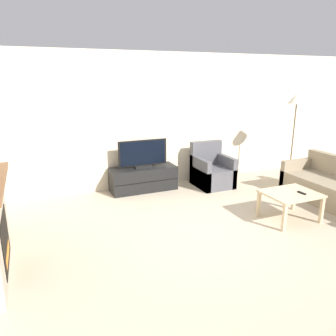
# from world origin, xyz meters

# --- Properties ---
(ground_plane) EXTENTS (24.00, 24.00, 0.00)m
(ground_plane) POSITION_xyz_m (0.00, 0.00, 0.00)
(ground_plane) COLOR tan
(wall_back) EXTENTS (12.00, 0.06, 2.70)m
(wall_back) POSITION_xyz_m (0.00, 2.60, 1.35)
(wall_back) COLOR beige
(wall_back) RESTS_ON ground
(tv_stand) EXTENTS (1.32, 0.49, 0.48)m
(tv_stand) POSITION_xyz_m (-0.45, 2.29, 0.24)
(tv_stand) COLOR black
(tv_stand) RESTS_ON ground
(tv) EXTENTS (0.99, 0.18, 0.55)m
(tv) POSITION_xyz_m (-0.45, 2.28, 0.74)
(tv) COLOR black
(tv) RESTS_ON tv_stand
(armchair) EXTENTS (0.70, 0.76, 0.90)m
(armchair) POSITION_xyz_m (0.97, 2.02, 0.29)
(armchair) COLOR #4C4C51
(armchair) RESTS_ON ground
(coffee_table) EXTENTS (0.82, 0.67, 0.46)m
(coffee_table) POSITION_xyz_m (1.23, 0.03, 0.39)
(coffee_table) COLOR #CCB289
(coffee_table) RESTS_ON ground
(remote) EXTENTS (0.04, 0.15, 0.02)m
(remote) POSITION_xyz_m (1.36, -0.07, 0.47)
(remote) COLOR black
(remote) RESTS_ON coffee_table
(floor_lamp) EXTENTS (0.36, 0.36, 1.91)m
(floor_lamp) POSITION_xyz_m (2.57, 1.48, 1.69)
(floor_lamp) COLOR black
(floor_lamp) RESTS_ON ground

